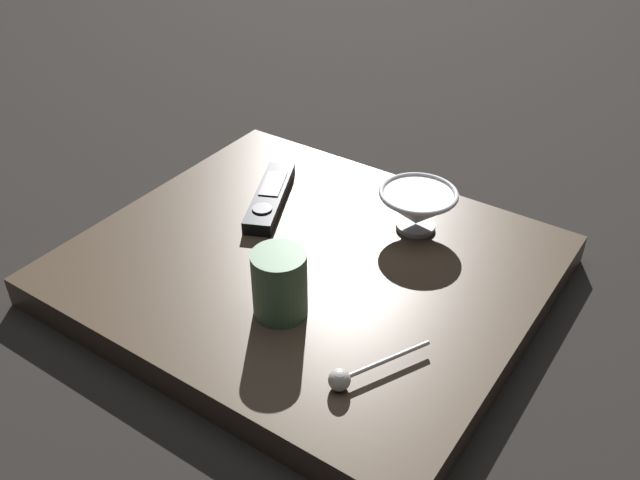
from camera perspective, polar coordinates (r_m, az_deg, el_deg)
The scene contains 6 objects.
ground_plane at distance 1.07m, azimuth -0.99°, elevation -3.47°, with size 6.00×6.00×0.00m, color black.
table at distance 1.06m, azimuth -1.00°, elevation -2.46°, with size 0.66×0.58×0.05m.
cereal_bowl at distance 1.10m, azimuth 7.98°, elevation 2.66°, with size 0.12×0.12×0.07m.
coffee_mug at distance 0.92m, azimuth -3.33°, elevation -3.62°, with size 0.07×0.07×0.10m.
teaspoon at distance 0.84m, azimuth 2.33°, elevation -11.09°, with size 0.07×0.13×0.03m.
tv_remote_near at distance 1.16m, azimuth -4.12°, elevation 3.52°, with size 0.13×0.20×0.03m.
Camera 1 is at (-0.48, 0.68, 0.67)m, focal length 39.03 mm.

